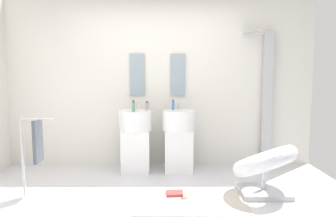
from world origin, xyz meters
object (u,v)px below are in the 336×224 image
object	(u,v)px
pedestal_sink_right	(179,139)
magazine_red	(177,193)
towel_rack	(35,143)
soap_bottle_green	(133,106)
lounge_chair	(264,165)
shower_column	(266,96)
coffee_mug	(186,194)
pedestal_sink_left	(136,139)
soap_bottle_blue	(173,105)
soap_bottle_grey	(147,106)

from	to	relation	value
pedestal_sink_right	magazine_red	size ratio (longest dim) A/B	3.90
towel_rack	soap_bottle_green	size ratio (longest dim) A/B	5.96
pedestal_sink_right	lounge_chair	world-z (taller)	pedestal_sink_right
soap_bottle_green	pedestal_sink_right	bearing A→B (deg)	13.76
towel_rack	pedestal_sink_right	bearing A→B (deg)	30.18
pedestal_sink_right	shower_column	bearing A→B (deg)	12.35
coffee_mug	soap_bottle_green	bearing A→B (deg)	126.29
pedestal_sink_right	lounge_chair	size ratio (longest dim) A/B	0.90
pedestal_sink_left	lounge_chair	world-z (taller)	pedestal_sink_left
shower_column	magazine_red	size ratio (longest dim) A/B	8.03
lounge_chair	coffee_mug	xyz separation A→B (m)	(-0.93, -0.13, -0.30)
pedestal_sink_right	towel_rack	xyz separation A→B (m)	(-1.69, -0.98, 0.15)
pedestal_sink_left	pedestal_sink_right	bearing A→B (deg)	0.00
lounge_chair	magazine_red	world-z (taller)	lounge_chair
shower_column	towel_rack	xyz separation A→B (m)	(-3.05, -1.28, -0.45)
soap_bottle_green	soap_bottle_blue	bearing A→B (deg)	23.52
towel_rack	lounge_chair	bearing A→B (deg)	0.59
pedestal_sink_left	pedestal_sink_right	size ratio (longest dim) A/B	1.00
pedestal_sink_right	coffee_mug	xyz separation A→B (m)	(0.04, -1.09, -0.43)
soap_bottle_grey	towel_rack	bearing A→B (deg)	-140.56
magazine_red	soap_bottle_blue	xyz separation A→B (m)	(-0.03, 1.08, 0.94)
towel_rack	soap_bottle_grey	world-z (taller)	soap_bottle_grey
pedestal_sink_left	shower_column	size ratio (longest dim) A/B	0.49
shower_column	towel_rack	distance (m)	3.33
shower_column	soap_bottle_grey	world-z (taller)	shower_column
soap_bottle_grey	soap_bottle_blue	world-z (taller)	soap_bottle_blue
lounge_chair	coffee_mug	distance (m)	0.98
lounge_chair	soap_bottle_grey	bearing A→B (deg)	145.37
magazine_red	soap_bottle_grey	xyz separation A→B (m)	(-0.40, 1.02, 0.93)
pedestal_sink_left	coffee_mug	size ratio (longest dim) A/B	11.39
magazine_red	coffee_mug	distance (m)	0.14
pedestal_sink_right	lounge_chair	xyz separation A→B (m)	(0.97, -0.96, -0.13)
pedestal_sink_left	magazine_red	distance (m)	1.23
pedestal_sink_left	magazine_red	size ratio (longest dim) A/B	3.90
lounge_chair	soap_bottle_green	size ratio (longest dim) A/B	6.90
pedestal_sink_right	soap_bottle_green	xyz separation A→B (m)	(-0.64, -0.16, 0.49)
pedestal_sink_left	pedestal_sink_right	xyz separation A→B (m)	(0.62, 0.00, 0.00)
soap_bottle_grey	pedestal_sink_right	bearing A→B (deg)	-3.85
pedestal_sink_left	soap_bottle_blue	xyz separation A→B (m)	(0.54, 0.09, 0.48)
soap_bottle_green	soap_bottle_grey	bearing A→B (deg)	46.07
soap_bottle_green	pedestal_sink_left	bearing A→B (deg)	84.53
soap_bottle_grey	soap_bottle_green	world-z (taller)	soap_bottle_green
shower_column	soap_bottle_grey	bearing A→B (deg)	-171.66
pedestal_sink_right	coffee_mug	size ratio (longest dim) A/B	11.39
coffee_mug	magazine_red	bearing A→B (deg)	136.28
lounge_chair	magazine_red	size ratio (longest dim) A/B	4.31
soap_bottle_grey	soap_bottle_blue	xyz separation A→B (m)	(0.38, 0.06, 0.01)
coffee_mug	soap_bottle_grey	distance (m)	1.52
lounge_chair	magazine_red	distance (m)	1.08
shower_column	magazine_red	bearing A→B (deg)	-137.52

